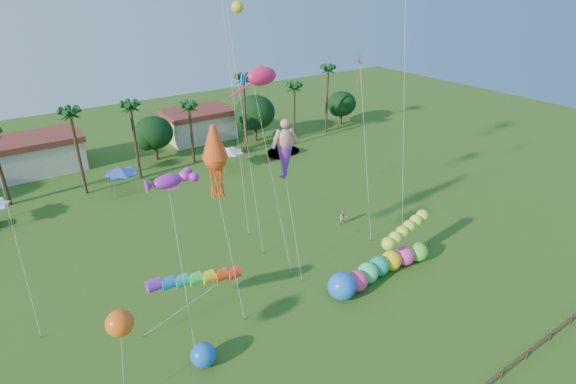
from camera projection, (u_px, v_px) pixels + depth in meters
ground at (370, 361)px, 31.01m from camera, size 160.00×160.00×0.00m
tree_line at (173, 130)px, 63.62m from camera, size 69.46×8.91×11.00m
buildings_row at (116, 142)px, 65.69m from camera, size 35.00×7.00×4.00m
tent_row at (123, 172)px, 53.73m from camera, size 31.00×4.00×0.60m
car_b at (283, 151)px, 65.90m from camera, size 4.95×2.17×1.58m
spectator_b at (343, 218)px, 47.62m from camera, size 0.95×0.84×1.64m
caterpillar_inflatable at (376, 270)px, 38.97m from camera, size 11.54×2.69×2.35m
blue_ball at (203, 355)px, 30.37m from camera, size 1.73×1.73×1.73m
rainbow_tube at (213, 281)px, 34.23m from camera, size 9.28×2.04×3.51m
green_worm at (388, 244)px, 39.28m from camera, size 10.01×2.57×3.54m
orange_ball_kite at (120, 323)px, 26.75m from camera, size 1.94×2.23×6.17m
merman_kite at (285, 154)px, 37.37m from camera, size 2.52×4.62×13.14m
fish_kite at (262, 76)px, 37.49m from camera, size 4.33×7.08×17.29m
squid_kite at (215, 159)px, 33.26m from camera, size 2.12×5.64×14.49m
lobster_kite at (168, 181)px, 28.72m from camera, size 3.45×5.20×12.80m
delta_kite_red at (360, 62)px, 40.61m from camera, size 1.23×4.41×17.81m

